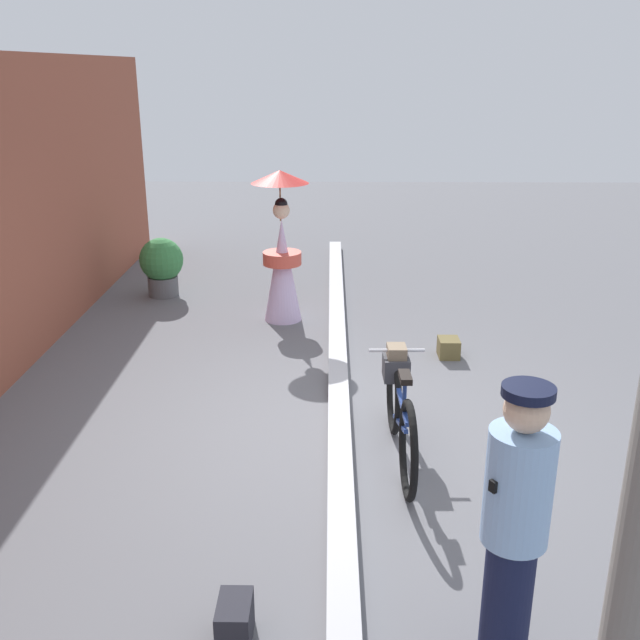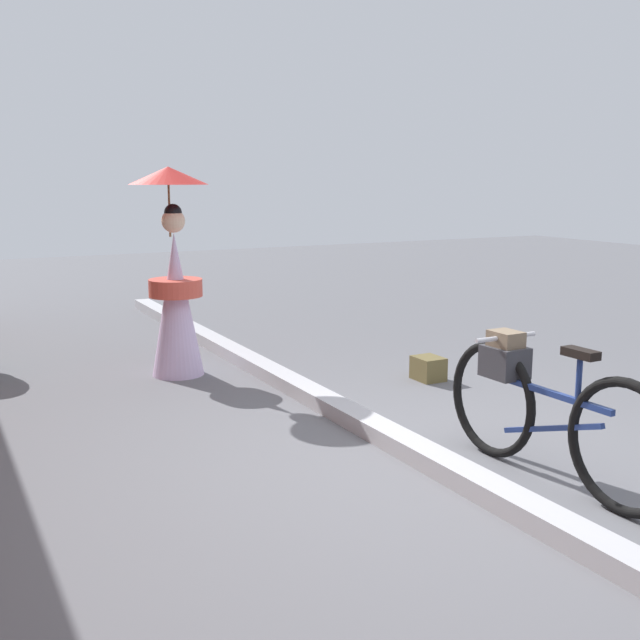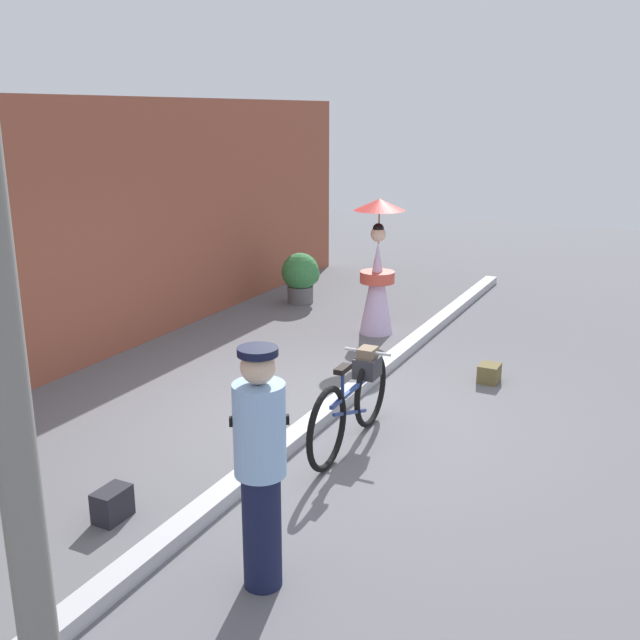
{
  "view_description": "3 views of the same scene",
  "coord_description": "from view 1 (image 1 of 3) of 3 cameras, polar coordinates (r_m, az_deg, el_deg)",
  "views": [
    {
      "loc": [
        -5.81,
        0.09,
        3.11
      ],
      "look_at": [
        0.63,
        0.18,
        0.85
      ],
      "focal_mm": 40.62,
      "sensor_mm": 36.0,
      "label": 1
    },
    {
      "loc": [
        -3.69,
        2.77,
        1.8
      ],
      "look_at": [
        0.39,
        0.61,
        0.95
      ],
      "focal_mm": 42.94,
      "sensor_mm": 36.0,
      "label": 2
    },
    {
      "loc": [
        -6.34,
        -3.12,
        3.09
      ],
      "look_at": [
        0.6,
        0.36,
        0.87
      ],
      "focal_mm": 41.18,
      "sensor_mm": 36.0,
      "label": 3
    }
  ],
  "objects": [
    {
      "name": "person_officer",
      "position": [
        3.94,
        15.06,
        -15.51
      ],
      "size": [
        0.34,
        0.34,
        1.68
      ],
      "color": "#141938",
      "rests_on": "ground_plane"
    },
    {
      "name": "backpack_on_pavement",
      "position": [
        4.48,
        -6.66,
        -22.44
      ],
      "size": [
        0.3,
        0.19,
        0.26
      ],
      "color": "#26262D",
      "rests_on": "ground_plane"
    },
    {
      "name": "backpack_spare",
      "position": [
        8.31,
        10.14,
        -2.13
      ],
      "size": [
        0.28,
        0.23,
        0.21
      ],
      "color": "brown",
      "rests_on": "ground_plane"
    },
    {
      "name": "ground_plane",
      "position": [
        6.59,
        1.52,
        -8.83
      ],
      "size": [
        30.0,
        30.0,
        0.0
      ],
      "primitive_type": "plane",
      "color": "slate"
    },
    {
      "name": "bicycle_near_officer",
      "position": [
        6.06,
        6.29,
        -6.82
      ],
      "size": [
        1.81,
        0.48,
        0.86
      ],
      "color": "black",
      "rests_on": "ground_plane"
    },
    {
      "name": "potted_plant_by_door",
      "position": [
        10.55,
        -12.28,
        4.32
      ],
      "size": [
        0.63,
        0.62,
        0.84
      ],
      "color": "#59595B",
      "rests_on": "ground_plane"
    },
    {
      "name": "sidewalk_curb",
      "position": [
        6.56,
        1.53,
        -8.37
      ],
      "size": [
        14.0,
        0.2,
        0.12
      ],
      "primitive_type": "cube",
      "color": "#B2B2B7",
      "rests_on": "ground_plane"
    },
    {
      "name": "person_with_parasol",
      "position": [
        9.18,
        -3.02,
        5.52
      ],
      "size": [
        0.72,
        0.72,
        1.91
      ],
      "color": "silver",
      "rests_on": "ground_plane"
    }
  ]
}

